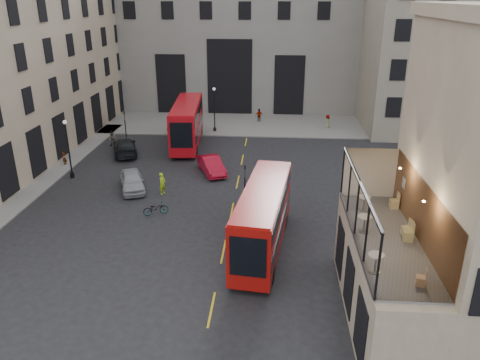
# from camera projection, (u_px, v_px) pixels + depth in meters

# --- Properties ---
(ground) EXTENTS (140.00, 140.00, 0.00)m
(ground) POSITION_uv_depth(u_px,v_px,m) (249.00, 311.00, 24.46)
(ground) COLOR black
(ground) RESTS_ON ground
(host_building_main) EXTENTS (7.26, 11.40, 15.10)m
(host_building_main) POSITION_uv_depth(u_px,v_px,m) (472.00, 178.00, 20.91)
(host_building_main) COLOR #C1AD91
(host_building_main) RESTS_ON ground
(host_frontage) EXTENTS (3.00, 11.00, 4.50)m
(host_frontage) POSITION_uv_depth(u_px,v_px,m) (380.00, 280.00, 23.19)
(host_frontage) COLOR #C1AD91
(host_frontage) RESTS_ON ground
(cafe_floor) EXTENTS (3.00, 10.00, 0.10)m
(cafe_floor) POSITION_uv_depth(u_px,v_px,m) (386.00, 239.00, 22.34)
(cafe_floor) COLOR slate
(cafe_floor) RESTS_ON host_frontage
(gateway) EXTENTS (35.00, 10.60, 18.00)m
(gateway) POSITION_uv_depth(u_px,v_px,m) (233.00, 40.00, 65.79)
(gateway) COLOR gray
(gateway) RESTS_ON ground
(building_right) EXTENTS (16.60, 18.60, 20.00)m
(building_right) POSITION_uv_depth(u_px,v_px,m) (433.00, 39.00, 56.31)
(building_right) COLOR gray
(building_right) RESTS_ON ground
(pavement_far) EXTENTS (40.00, 12.00, 0.12)m
(pavement_far) POSITION_uv_depth(u_px,v_px,m) (219.00, 123.00, 60.05)
(pavement_far) COLOR slate
(pavement_far) RESTS_ON ground
(traffic_light_near) EXTENTS (0.16, 0.20, 3.80)m
(traffic_light_near) POSITION_uv_depth(u_px,v_px,m) (245.00, 182.00, 34.75)
(traffic_light_near) COLOR black
(traffic_light_near) RESTS_ON ground
(traffic_light_far) EXTENTS (0.16, 0.20, 3.80)m
(traffic_light_far) POSITION_uv_depth(u_px,v_px,m) (125.00, 124.00, 50.52)
(traffic_light_far) COLOR black
(traffic_light_far) RESTS_ON ground
(street_lamp_a) EXTENTS (0.36, 0.36, 5.33)m
(street_lamp_a) POSITION_uv_depth(u_px,v_px,m) (69.00, 152.00, 41.40)
(street_lamp_a) COLOR black
(street_lamp_a) RESTS_ON ground
(street_lamp_b) EXTENTS (0.36, 0.36, 5.33)m
(street_lamp_b) POSITION_uv_depth(u_px,v_px,m) (214.00, 112.00, 55.48)
(street_lamp_b) COLOR black
(street_lamp_b) RESTS_ON ground
(bus_near) EXTENTS (3.73, 10.88, 4.26)m
(bus_near) POSITION_uv_depth(u_px,v_px,m) (263.00, 216.00, 29.59)
(bus_near) COLOR #A10E0B
(bus_near) RESTS_ON ground
(bus_far) EXTENTS (3.58, 11.76, 4.62)m
(bus_far) POSITION_uv_depth(u_px,v_px,m) (187.00, 122.00, 50.64)
(bus_far) COLOR #B60C15
(bus_far) RESTS_ON ground
(car_a) EXTENTS (3.40, 5.00, 1.58)m
(car_a) POSITION_uv_depth(u_px,v_px,m) (132.00, 181.00, 39.36)
(car_a) COLOR #9CA0A4
(car_a) RESTS_ON ground
(car_b) EXTENTS (3.36, 4.93, 1.54)m
(car_b) POSITION_uv_depth(u_px,v_px,m) (211.00, 165.00, 43.06)
(car_b) COLOR #B30B21
(car_b) RESTS_ON ground
(car_c) EXTENTS (4.02, 6.04, 1.63)m
(car_c) POSITION_uv_depth(u_px,v_px,m) (125.00, 147.00, 48.18)
(car_c) COLOR black
(car_c) RESTS_ON ground
(bicycle) EXTENTS (1.96, 1.36, 0.97)m
(bicycle) POSITION_uv_depth(u_px,v_px,m) (156.00, 208.00, 35.07)
(bicycle) COLOR gray
(bicycle) RESTS_ON ground
(cyclist) EXTENTS (0.64, 0.78, 1.85)m
(cyclist) POSITION_uv_depth(u_px,v_px,m) (162.00, 183.00, 38.51)
(cyclist) COLOR #A4D516
(cyclist) RESTS_ON ground
(pedestrian_a) EXTENTS (0.99, 0.85, 1.76)m
(pedestrian_a) POSITION_uv_depth(u_px,v_px,m) (113.00, 138.00, 50.67)
(pedestrian_a) COLOR gray
(pedestrian_a) RESTS_ON ground
(pedestrian_b) EXTENTS (1.03, 1.15, 1.55)m
(pedestrian_b) POSITION_uv_depth(u_px,v_px,m) (170.00, 128.00, 55.10)
(pedestrian_b) COLOR gray
(pedestrian_b) RESTS_ON ground
(pedestrian_c) EXTENTS (1.12, 0.73, 1.78)m
(pedestrian_c) POSITION_uv_depth(u_px,v_px,m) (259.00, 116.00, 60.12)
(pedestrian_c) COLOR gray
(pedestrian_c) RESTS_ON ground
(pedestrian_d) EXTENTS (0.67, 0.91, 1.72)m
(pedestrian_d) POSITION_uv_depth(u_px,v_px,m) (327.00, 122.00, 57.38)
(pedestrian_d) COLOR gray
(pedestrian_d) RESTS_ON ground
(pedestrian_e) EXTENTS (0.40, 0.59, 1.56)m
(pedestrian_e) POSITION_uv_depth(u_px,v_px,m) (64.00, 158.00, 44.93)
(pedestrian_e) COLOR gray
(pedestrian_e) RESTS_ON ground
(cafe_table_near) EXTENTS (0.68, 0.68, 0.84)m
(cafe_table_near) POSITION_uv_depth(u_px,v_px,m) (376.00, 260.00, 19.41)
(cafe_table_near) COLOR beige
(cafe_table_near) RESTS_ON cafe_floor
(cafe_table_mid) EXTENTS (0.68, 0.68, 0.86)m
(cafe_table_mid) POSITION_uv_depth(u_px,v_px,m) (365.00, 222.00, 22.69)
(cafe_table_mid) COLOR beige
(cafe_table_mid) RESTS_ON cafe_floor
(cafe_table_far) EXTENTS (0.65, 0.65, 0.81)m
(cafe_table_far) POSITION_uv_depth(u_px,v_px,m) (364.00, 201.00, 25.00)
(cafe_table_far) COLOR beige
(cafe_table_far) RESTS_ON cafe_floor
(cafe_chair_a) EXTENTS (0.44, 0.44, 0.75)m
(cafe_chair_a) POSITION_uv_depth(u_px,v_px,m) (421.00, 280.00, 18.62)
(cafe_chair_a) COLOR tan
(cafe_chair_a) RESTS_ON cafe_floor
(cafe_chair_b) EXTENTS (0.52, 0.52, 0.93)m
(cafe_chair_b) POSITION_uv_depth(u_px,v_px,m) (408.00, 235.00, 22.01)
(cafe_chair_b) COLOR tan
(cafe_chair_b) RESTS_ON cafe_floor
(cafe_chair_c) EXTENTS (0.50, 0.50, 0.83)m
(cafe_chair_c) POSITION_uv_depth(u_px,v_px,m) (407.00, 230.00, 22.51)
(cafe_chair_c) COLOR tan
(cafe_chair_c) RESTS_ON cafe_floor
(cafe_chair_d) EXTENTS (0.47, 0.47, 0.89)m
(cafe_chair_d) POSITION_uv_depth(u_px,v_px,m) (394.00, 203.00, 25.38)
(cafe_chair_d) COLOR tan
(cafe_chair_d) RESTS_ON cafe_floor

